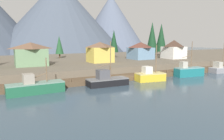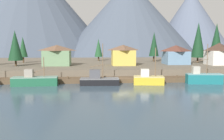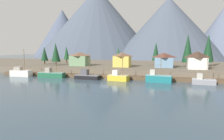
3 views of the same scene
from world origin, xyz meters
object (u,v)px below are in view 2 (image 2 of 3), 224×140
(fishing_boat_green, at_px, (34,80))
(house_blue, at_px, (176,54))
(conifer_near_right, at_px, (15,45))
(house_white, at_px, (219,54))
(conifer_centre, at_px, (216,40))
(conifer_near_left, at_px, (23,47))
(conifer_mid_right, at_px, (154,44))
(house_yellow, at_px, (123,55))
(fishing_boat_black, at_px, (99,80))
(house_green, at_px, (57,55))
(conifer_mid_left, at_px, (99,48))
(fishing_boat_teal, at_px, (203,78))
(fishing_boat_yellow, at_px, (148,79))
(conifer_back_left, at_px, (198,40))

(fishing_boat_green, distance_m, house_blue, 42.90)
(conifer_near_right, bearing_deg, house_white, -0.17)
(fishing_boat_green, bearing_deg, conifer_centre, 27.37)
(conifer_near_left, height_order, conifer_mid_right, conifer_mid_right)
(house_yellow, bearing_deg, conifer_near_right, -179.21)
(conifer_near_right, bearing_deg, fishing_boat_black, -39.57)
(conifer_centre, bearing_deg, conifer_mid_right, 175.72)
(house_green, bearing_deg, conifer_near_right, -176.74)
(house_blue, xyz_separation_m, conifer_near_left, (-47.24, 8.64, 2.20))
(house_blue, relative_size, conifer_near_right, 0.74)
(house_blue, bearing_deg, house_green, -175.71)
(conifer_near_right, xyz_separation_m, conifer_mid_left, (23.14, 20.55, -0.98))
(fishing_boat_black, bearing_deg, conifer_mid_right, 61.29)
(house_yellow, distance_m, conifer_near_right, 29.89)
(fishing_boat_green, relative_size, conifer_mid_right, 0.91)
(conifer_centre, bearing_deg, fishing_boat_green, -149.83)
(fishing_boat_green, relative_size, conifer_near_left, 1.10)
(fishing_boat_black, height_order, conifer_mid_right, conifer_mid_right)
(conifer_mid_left, bearing_deg, house_yellow, -71.81)
(fishing_boat_green, xyz_separation_m, fishing_boat_teal, (35.69, -0.05, 0.16))
(conifer_near_right, bearing_deg, conifer_centre, 11.73)
(fishing_boat_teal, bearing_deg, conifer_near_right, 164.30)
(conifer_mid_right, distance_m, conifer_centre, 21.49)
(fishing_boat_teal, relative_size, conifer_mid_right, 0.84)
(house_green, relative_size, conifer_near_left, 0.92)
(fishing_boat_teal, height_order, house_yellow, fishing_boat_teal)
(fishing_boat_black, bearing_deg, house_white, 29.42)
(house_green, bearing_deg, fishing_boat_yellow, -41.73)
(fishing_boat_yellow, distance_m, conifer_near_right, 38.38)
(fishing_boat_green, height_order, conifer_back_left, conifer_back_left)
(conifer_near_right, relative_size, conifer_mid_right, 0.96)
(house_white, relative_size, conifer_mid_left, 0.85)
(fishing_boat_green, relative_size, fishing_boat_teal, 1.09)
(conifer_back_left, distance_m, conifer_centre, 9.58)
(house_green, height_order, conifer_centre, conifer_centre)
(conifer_near_right, distance_m, conifer_mid_right, 44.66)
(house_white, xyz_separation_m, conifer_near_right, (-57.66, 0.18, 2.38))
(conifer_back_left, bearing_deg, fishing_boat_black, -140.36)
(house_green, distance_m, conifer_mid_left, 23.34)
(conifer_back_left, bearing_deg, conifer_near_left, 176.67)
(conifer_mid_right, bearing_deg, conifer_near_left, -176.17)
(fishing_boat_green, height_order, house_green, house_green)
(conifer_near_left, bearing_deg, house_white, -11.58)
(conifer_centre, bearing_deg, conifer_near_left, -178.85)
(house_green, distance_m, house_yellow, 18.66)
(house_yellow, distance_m, conifer_back_left, 27.00)
(house_green, height_order, conifer_back_left, conifer_back_left)
(fishing_boat_teal, xyz_separation_m, conifer_near_left, (-46.13, 30.32, 6.36))
(house_green, relative_size, conifer_mid_left, 0.98)
(fishing_boat_black, distance_m, house_yellow, 20.77)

